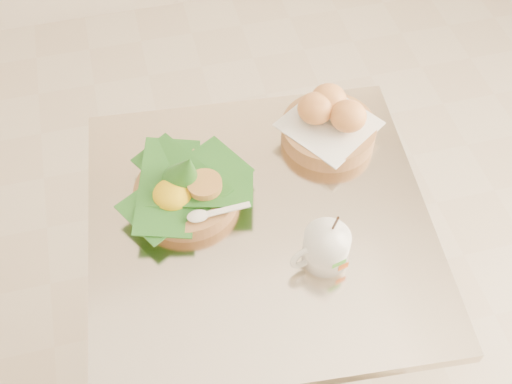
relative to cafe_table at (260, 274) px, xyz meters
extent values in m
plane|color=beige|center=(-0.14, -0.03, -0.53)|extent=(3.60, 3.60, 0.00)
cylinder|color=gray|center=(0.00, 0.00, -0.52)|extent=(0.44, 0.44, 0.03)
cylinder|color=gray|center=(0.00, 0.00, -0.16)|extent=(0.07, 0.07, 0.69)
cube|color=beige|center=(0.00, 0.00, 0.21)|extent=(0.76, 0.76, 0.03)
cylinder|color=#AD794A|center=(-0.14, 0.09, 0.24)|extent=(0.22, 0.22, 0.04)
cone|color=#1C5418|center=(-0.13, 0.10, 0.30)|extent=(0.13, 0.13, 0.11)
ellipsoid|color=yellow|center=(-0.17, 0.08, 0.26)|extent=(0.08, 0.08, 0.05)
cylinder|color=#CC9347|center=(-0.10, 0.08, 0.27)|extent=(0.07, 0.07, 0.02)
cylinder|color=#AD794A|center=(0.21, 0.19, 0.24)|extent=(0.21, 0.21, 0.04)
cube|color=white|center=(0.21, 0.19, 0.26)|extent=(0.25, 0.25, 0.01)
ellipsoid|color=#C6642D|center=(0.18, 0.21, 0.30)|extent=(0.08, 0.08, 0.06)
ellipsoid|color=#C6642D|center=(0.24, 0.17, 0.30)|extent=(0.08, 0.08, 0.06)
ellipsoid|color=#C6642D|center=(0.21, 0.23, 0.30)|extent=(0.08, 0.08, 0.06)
cylinder|color=white|center=(0.10, -0.12, 0.26)|extent=(0.09, 0.09, 0.08)
torus|color=white|center=(0.05, -0.13, 0.26)|extent=(0.06, 0.03, 0.06)
cylinder|color=#422212|center=(0.10, -0.12, 0.30)|extent=(0.08, 0.08, 0.01)
cylinder|color=black|center=(0.11, -0.11, 0.32)|extent=(0.02, 0.05, 0.11)
cube|color=green|center=(0.11, -0.16, 0.27)|extent=(0.03, 0.01, 0.01)
cube|color=orange|center=(0.12, -0.16, 0.25)|extent=(0.02, 0.01, 0.02)
camera|label=1|loc=(-0.19, -0.72, 1.31)|focal=45.00mm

